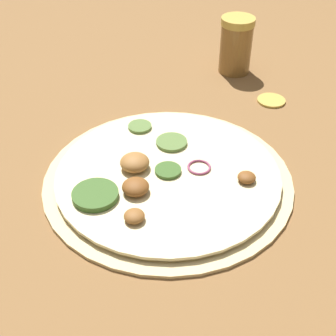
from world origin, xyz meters
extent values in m
plane|color=brown|center=(0.00, 0.00, 0.00)|extent=(3.00, 3.00, 0.00)
cylinder|color=beige|center=(0.00, 0.00, 0.00)|extent=(0.30, 0.30, 0.01)
cylinder|color=beige|center=(0.00, 0.00, 0.01)|extent=(0.27, 0.27, 0.00)
ellipsoid|color=brown|center=(0.03, 0.04, 0.02)|extent=(0.03, 0.03, 0.02)
cylinder|color=#567538|center=(0.01, -0.06, 0.02)|extent=(0.04, 0.04, 0.00)
ellipsoid|color=brown|center=(-0.09, 0.00, 0.02)|extent=(0.02, 0.02, 0.01)
cylinder|color=#385B23|center=(0.00, 0.00, 0.02)|extent=(0.03, 0.03, 0.00)
ellipsoid|color=#996633|center=(0.04, 0.00, 0.02)|extent=(0.04, 0.04, 0.02)
cylinder|color=#385B23|center=(0.07, 0.06, 0.02)|extent=(0.05, 0.05, 0.01)
ellipsoid|color=brown|center=(0.02, 0.09, 0.02)|extent=(0.02, 0.02, 0.01)
torus|color=#934266|center=(-0.04, -0.01, 0.01)|extent=(0.03, 0.03, 0.00)
cylinder|color=#567538|center=(0.06, -0.09, 0.02)|extent=(0.03, 0.03, 0.00)
cylinder|color=olive|center=(-0.06, -0.31, 0.04)|extent=(0.05, 0.05, 0.08)
cylinder|color=gold|center=(-0.06, -0.31, 0.09)|extent=(0.06, 0.06, 0.01)
cylinder|color=gold|center=(-0.12, -0.22, 0.00)|extent=(0.04, 0.04, 0.01)
camera|label=1|loc=(-0.08, 0.44, 0.37)|focal=50.00mm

